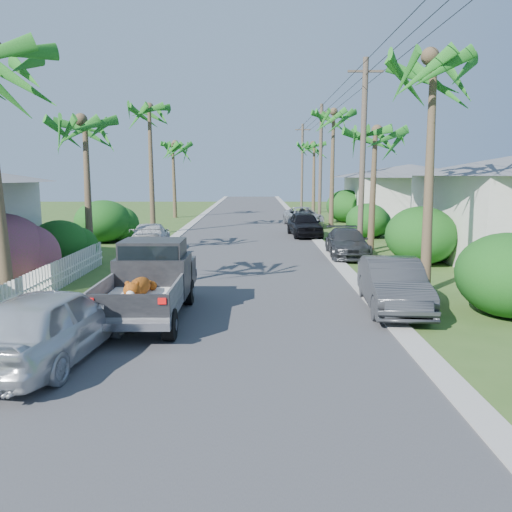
{
  "coord_description": "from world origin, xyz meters",
  "views": [
    {
      "loc": [
        0.66,
        -10.33,
        3.88
      ],
      "look_at": [
        0.68,
        4.65,
        1.4
      ],
      "focal_mm": 35.0,
      "sensor_mm": 36.0,
      "label": 1
    }
  ],
  "objects_px": {
    "palm_l_d": "(173,144)",
    "utility_pole_d": "(302,167)",
    "pickup_truck": "(152,279)",
    "palm_r_a": "(436,59)",
    "parked_car_rm": "(347,243)",
    "parked_car_lf": "(150,237)",
    "palm_l_c": "(149,108)",
    "parked_car_rd": "(303,217)",
    "parked_car_ln": "(51,324)",
    "palm_l_b": "(84,121)",
    "palm_r_b": "(375,131)",
    "house_right_far": "(409,196)",
    "palm_r_d": "(314,144)",
    "parked_car_rn": "(393,285)",
    "utility_pole_c": "(321,164)",
    "parked_car_rf": "(304,224)",
    "palm_r_c": "(334,113)",
    "utility_pole_b": "(363,158)"
  },
  "relations": [
    {
      "from": "parked_car_rf",
      "to": "palm_r_a",
      "type": "height_order",
      "value": "palm_r_a"
    },
    {
      "from": "parked_car_lf",
      "to": "palm_l_d",
      "type": "xyz_separation_m",
      "value": [
        -1.74,
        18.8,
        5.77
      ]
    },
    {
      "from": "parked_car_rm",
      "to": "house_right_far",
      "type": "xyz_separation_m",
      "value": [
        8.0,
        17.0,
        1.48
      ]
    },
    {
      "from": "parked_car_rd",
      "to": "utility_pole_d",
      "type": "bearing_deg",
      "value": 79.05
    },
    {
      "from": "palm_l_d",
      "to": "utility_pole_d",
      "type": "xyz_separation_m",
      "value": [
        12.1,
        9.0,
        -1.84
      ]
    },
    {
      "from": "parked_car_lf",
      "to": "palm_r_d",
      "type": "relative_size",
      "value": 0.58
    },
    {
      "from": "palm_l_b",
      "to": "palm_r_b",
      "type": "height_order",
      "value": "palm_l_b"
    },
    {
      "from": "palm_r_d",
      "to": "pickup_truck",
      "type": "bearing_deg",
      "value": -103.28
    },
    {
      "from": "palm_l_c",
      "to": "palm_r_a",
      "type": "height_order",
      "value": "palm_l_c"
    },
    {
      "from": "palm_l_c",
      "to": "parked_car_rd",
      "type": "bearing_deg",
      "value": 24.4
    },
    {
      "from": "parked_car_lf",
      "to": "palm_l_b",
      "type": "distance_m",
      "value": 6.66
    },
    {
      "from": "palm_r_b",
      "to": "utility_pole_d",
      "type": "bearing_deg",
      "value": 92.05
    },
    {
      "from": "parked_car_rf",
      "to": "utility_pole_c",
      "type": "relative_size",
      "value": 0.49
    },
    {
      "from": "palm_l_c",
      "to": "palm_l_b",
      "type": "bearing_deg",
      "value": -94.57
    },
    {
      "from": "pickup_truck",
      "to": "palm_r_a",
      "type": "distance_m",
      "value": 11.02
    },
    {
      "from": "palm_l_c",
      "to": "parked_car_ln",
      "type": "bearing_deg",
      "value": -83.86
    },
    {
      "from": "parked_car_rf",
      "to": "palm_r_a",
      "type": "xyz_separation_m",
      "value": [
        2.57,
        -14.63,
        6.67
      ]
    },
    {
      "from": "palm_l_d",
      "to": "palm_r_d",
      "type": "height_order",
      "value": "palm_r_d"
    },
    {
      "from": "parked_car_rm",
      "to": "utility_pole_b",
      "type": "xyz_separation_m",
      "value": [
        0.6,
        0.0,
        3.96
      ]
    },
    {
      "from": "parked_car_rn",
      "to": "utility_pole_c",
      "type": "relative_size",
      "value": 0.49
    },
    {
      "from": "parked_car_rn",
      "to": "house_right_far",
      "type": "height_order",
      "value": "house_right_far"
    },
    {
      "from": "parked_car_ln",
      "to": "palm_r_d",
      "type": "relative_size",
      "value": 0.57
    },
    {
      "from": "pickup_truck",
      "to": "palm_r_b",
      "type": "bearing_deg",
      "value": 53.41
    },
    {
      "from": "parked_car_rn",
      "to": "palm_r_a",
      "type": "height_order",
      "value": "palm_r_a"
    },
    {
      "from": "palm_l_b",
      "to": "utility_pole_d",
      "type": "xyz_separation_m",
      "value": [
        12.4,
        31.0,
        -1.55
      ]
    },
    {
      "from": "parked_car_rn",
      "to": "palm_r_c",
      "type": "xyz_separation_m",
      "value": [
        1.58,
        22.34,
        7.39
      ]
    },
    {
      "from": "palm_l_d",
      "to": "palm_r_a",
      "type": "distance_m",
      "value": 30.8
    },
    {
      "from": "parked_car_rn",
      "to": "palm_r_d",
      "type": "height_order",
      "value": "palm_r_d"
    },
    {
      "from": "parked_car_rf",
      "to": "palm_l_c",
      "type": "relative_size",
      "value": 0.48
    },
    {
      "from": "palm_r_a",
      "to": "utility_pole_d",
      "type": "xyz_separation_m",
      "value": [
        -0.7,
        37.0,
        -2.82
      ]
    },
    {
      "from": "palm_l_d",
      "to": "palm_r_d",
      "type": "distance_m",
      "value": 14.32
    },
    {
      "from": "palm_l_b",
      "to": "house_right_far",
      "type": "xyz_separation_m",
      "value": [
        19.8,
        18.0,
        -4.03
      ]
    },
    {
      "from": "parked_car_ln",
      "to": "utility_pole_d",
      "type": "xyz_separation_m",
      "value": [
        9.2,
        43.32,
        3.82
      ]
    },
    {
      "from": "parked_car_ln",
      "to": "parked_car_rn",
      "type": "bearing_deg",
      "value": -146.66
    },
    {
      "from": "parked_car_rm",
      "to": "parked_car_lf",
      "type": "xyz_separation_m",
      "value": [
        -9.76,
        2.2,
        0.03
      ]
    },
    {
      "from": "parked_car_ln",
      "to": "palm_r_c",
      "type": "distance_m",
      "value": 29.02
    },
    {
      "from": "palm_l_c",
      "to": "palm_r_b",
      "type": "distance_m",
      "value": 14.55
    },
    {
      "from": "pickup_truck",
      "to": "palm_r_a",
      "type": "bearing_deg",
      "value": 18.57
    },
    {
      "from": "palm_r_a",
      "to": "utility_pole_d",
      "type": "distance_m",
      "value": 37.11
    },
    {
      "from": "palm_l_b",
      "to": "palm_r_b",
      "type": "distance_m",
      "value": 13.73
    },
    {
      "from": "parked_car_rd",
      "to": "utility_pole_b",
      "type": "relative_size",
      "value": 0.56
    },
    {
      "from": "palm_r_a",
      "to": "house_right_far",
      "type": "xyz_separation_m",
      "value": [
        6.7,
        24.0,
        -5.3
      ]
    },
    {
      "from": "parked_car_rf",
      "to": "utility_pole_d",
      "type": "distance_m",
      "value": 22.78
    },
    {
      "from": "parked_car_rd",
      "to": "parked_car_lf",
      "type": "xyz_separation_m",
      "value": [
        -8.97,
        -11.44,
        -0.03
      ]
    },
    {
      "from": "utility_pole_b",
      "to": "parked_car_ln",
      "type": "bearing_deg",
      "value": -124.63
    },
    {
      "from": "parked_car_rd",
      "to": "parked_car_ln",
      "type": "distance_m",
      "value": 28.06
    },
    {
      "from": "parked_car_rm",
      "to": "palm_l_d",
      "type": "distance_m",
      "value": 24.64
    },
    {
      "from": "parked_car_lf",
      "to": "utility_pole_c",
      "type": "xyz_separation_m",
      "value": [
        10.36,
        12.8,
        3.93
      ]
    },
    {
      "from": "palm_r_c",
      "to": "house_right_far",
      "type": "distance_m",
      "value": 9.9
    },
    {
      "from": "utility_pole_b",
      "to": "house_right_far",
      "type": "bearing_deg",
      "value": 66.48
    }
  ]
}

